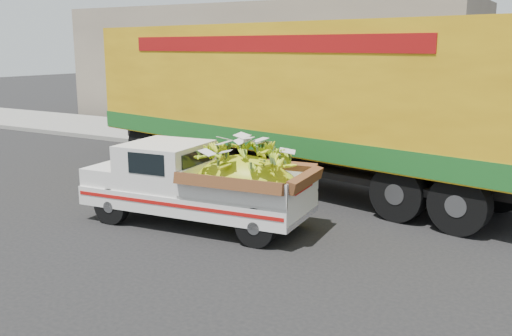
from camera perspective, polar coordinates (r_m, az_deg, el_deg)
The scene contains 6 objects.
ground at distance 10.49m, azimuth 1.62°, elevation -6.26°, with size 100.00×100.00×0.00m, color black.
curb at distance 15.72m, azimuth 12.14°, elevation -0.01°, with size 60.00×0.25×0.15m, color gray.
sidewalk at distance 17.69m, azimuth 14.33°, elevation 1.21°, with size 60.00×4.00×0.14m, color gray.
building_left at distance 26.00m, azimuth 1.14°, elevation 10.37°, with size 18.00×6.00×5.00m, color gray.
pickup_truck at distance 10.54m, azimuth -4.45°, elevation -1.62°, with size 4.43×1.99×1.51m.
semi_trailer at distance 13.71m, azimuth 3.54°, elevation 7.15°, with size 12.09×4.88×3.80m.
Camera 1 is at (4.82, -8.71, 3.31)m, focal length 40.00 mm.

